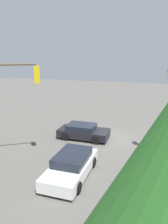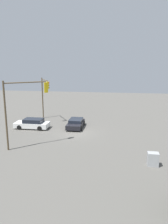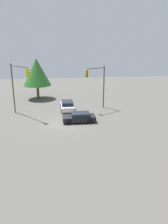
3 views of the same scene
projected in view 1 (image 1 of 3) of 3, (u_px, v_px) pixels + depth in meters
ground_plane at (107, 139)px, 18.11m from camera, size 80.00×80.00×0.00m
sedan_white at (72, 165)px, 12.46m from camera, size 4.56×2.04×1.33m
sedan_dark at (83, 131)px, 18.11m from camera, size 2.05×4.13×1.20m
traffic_signal_cross at (3, 95)px, 13.16m from camera, size 2.20×3.26×6.45m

